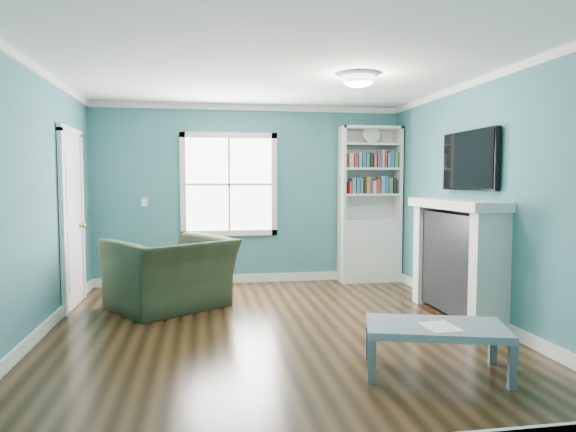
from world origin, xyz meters
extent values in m
plane|color=black|center=(0.00, 0.00, 0.00)|extent=(5.00, 5.00, 0.00)
plane|color=#357279|center=(0.00, 2.50, 1.30)|extent=(4.50, 0.00, 4.50)
plane|color=#357279|center=(0.00, -2.50, 1.30)|extent=(4.50, 0.00, 4.50)
plane|color=#357279|center=(-2.25, 0.00, 1.30)|extent=(0.00, 5.00, 5.00)
plane|color=#357279|center=(2.25, 0.00, 1.30)|extent=(0.00, 5.00, 5.00)
plane|color=white|center=(0.00, 0.00, 2.60)|extent=(5.00, 5.00, 0.00)
cube|color=white|center=(0.00, 2.48, 0.06)|extent=(4.50, 0.03, 0.12)
cube|color=white|center=(-2.23, 0.00, 0.06)|extent=(0.03, 5.00, 0.12)
cube|color=white|center=(2.23, 0.00, 0.06)|extent=(0.03, 5.00, 0.12)
cube|color=white|center=(0.00, 2.48, 2.56)|extent=(4.50, 0.04, 0.08)
cube|color=white|center=(-2.23, 0.00, 2.56)|extent=(0.04, 5.00, 0.08)
cube|color=white|center=(2.23, 0.00, 2.56)|extent=(0.04, 5.00, 0.08)
cube|color=white|center=(-0.30, 2.50, 1.45)|extent=(1.24, 0.01, 1.34)
cube|color=white|center=(-0.96, 2.48, 1.45)|extent=(0.08, 0.06, 1.50)
cube|color=white|center=(0.36, 2.48, 1.45)|extent=(0.08, 0.06, 1.50)
cube|color=white|center=(-0.30, 2.48, 0.74)|extent=(1.40, 0.06, 0.08)
cube|color=white|center=(-0.30, 2.48, 2.16)|extent=(1.40, 0.06, 0.08)
cube|color=white|center=(-0.30, 2.48, 1.45)|extent=(1.24, 0.03, 0.03)
cube|color=white|center=(-0.30, 2.48, 1.45)|extent=(0.03, 0.03, 1.34)
cube|color=silver|center=(1.77, 2.30, 0.45)|extent=(0.90, 0.35, 0.90)
cube|color=silver|center=(1.34, 2.30, 1.60)|extent=(0.04, 0.35, 1.40)
cube|color=silver|center=(2.20, 2.30, 1.60)|extent=(0.04, 0.35, 1.40)
cube|color=silver|center=(1.77, 2.46, 1.60)|extent=(0.90, 0.02, 1.40)
cube|color=silver|center=(1.77, 2.30, 2.28)|extent=(0.90, 0.35, 0.04)
cube|color=silver|center=(1.77, 2.30, 0.92)|extent=(0.84, 0.33, 0.03)
cube|color=silver|center=(1.77, 2.30, 1.30)|extent=(0.84, 0.33, 0.03)
cube|color=silver|center=(1.77, 2.30, 1.68)|extent=(0.84, 0.33, 0.03)
cube|color=silver|center=(1.77, 2.30, 2.04)|extent=(0.84, 0.33, 0.03)
cube|color=maroon|center=(1.77, 2.28, 1.43)|extent=(0.70, 0.25, 0.22)
cube|color=teal|center=(1.77, 2.28, 1.81)|extent=(0.70, 0.25, 0.22)
cylinder|color=beige|center=(1.77, 2.25, 2.19)|extent=(0.26, 0.06, 0.26)
cube|color=black|center=(2.09, 0.20, 0.60)|extent=(0.30, 1.20, 1.10)
cube|color=black|center=(2.07, 0.20, 0.40)|extent=(0.22, 0.65, 0.70)
cube|color=silver|center=(2.07, -0.47, 0.60)|extent=(0.36, 0.16, 1.20)
cube|color=silver|center=(2.07, 0.87, 0.60)|extent=(0.36, 0.16, 1.20)
cube|color=silver|center=(2.05, 0.20, 1.25)|extent=(0.44, 1.58, 0.10)
cube|color=black|center=(2.20, 0.20, 1.72)|extent=(0.06, 1.10, 0.65)
cube|color=silver|center=(-2.23, 1.40, 1.02)|extent=(0.04, 0.80, 2.05)
cube|color=white|center=(-2.22, 0.95, 1.02)|extent=(0.05, 0.08, 2.13)
cube|color=white|center=(-2.22, 1.85, 1.02)|extent=(0.05, 0.08, 2.13)
cube|color=white|center=(-2.22, 1.40, 2.09)|extent=(0.05, 0.98, 0.08)
sphere|color=#BF8C3F|center=(-2.17, 1.70, 0.95)|extent=(0.07, 0.07, 0.07)
ellipsoid|color=white|center=(0.90, 0.10, 2.54)|extent=(0.34, 0.34, 0.15)
cylinder|color=white|center=(0.90, 0.10, 2.58)|extent=(0.38, 0.38, 0.03)
cube|color=white|center=(-1.50, 2.48, 1.20)|extent=(0.08, 0.01, 0.12)
imported|color=#222E1D|center=(-1.07, 1.10, 0.56)|extent=(1.52, 1.40, 1.11)
cube|color=#4D545C|center=(0.55, -1.44, 0.16)|extent=(0.07, 0.07, 0.33)
cube|color=#4D545C|center=(1.51, -1.73, 0.16)|extent=(0.07, 0.07, 0.33)
cube|color=#4D545C|center=(0.69, -0.94, 0.16)|extent=(0.07, 0.07, 0.33)
cube|color=#4D545C|center=(1.66, -1.23, 0.16)|extent=(0.07, 0.07, 0.33)
cube|color=slate|center=(1.10, -1.34, 0.36)|extent=(1.18, 0.86, 0.06)
cube|color=white|center=(1.10, -1.41, 0.39)|extent=(0.25, 0.31, 0.00)
camera|label=1|loc=(-0.69, -5.03, 1.51)|focal=32.00mm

